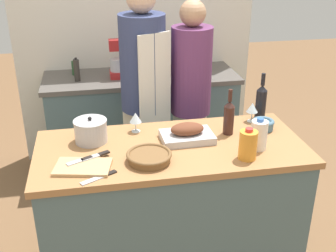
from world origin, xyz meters
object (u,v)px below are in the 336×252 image
object	(u,v)px
condiment_bottle_short	(75,68)
knife_bread	(96,155)
wine_glass_right	(252,108)
condiment_bottle_tall	(77,70)
wicker_basket	(149,157)
person_cook_guest	(191,97)
knife_paring	(81,160)
milk_jug	(259,135)
wine_bottle_dark	(229,117)
knife_chef	(100,177)
wine_bottle_green	(261,101)
stand_mixer	(120,62)
wine_glass_left	(135,118)
roasting_pan	(187,134)
cutting_board	(83,167)
mixing_bowl	(263,124)
condiment_bottle_extra	(207,60)
juice_jug	(248,145)
stock_pot	(91,131)
person_cook_aproned	(144,92)

from	to	relation	value
condiment_bottle_short	knife_bread	bearing A→B (deg)	-85.27
wine_glass_right	condiment_bottle_tall	size ratio (longest dim) A/B	0.65
wicker_basket	person_cook_guest	size ratio (longest dim) A/B	0.15
knife_paring	milk_jug	bearing A→B (deg)	-0.45
wine_bottle_dark	knife_chef	world-z (taller)	wine_bottle_dark
wine_bottle_green	stand_mixer	size ratio (longest dim) A/B	0.93
wine_glass_left	stand_mixer	bearing A→B (deg)	89.97
wine_bottle_green	wine_glass_left	xyz separation A→B (m)	(-0.85, -0.07, -0.03)
roasting_pan	wine_bottle_green	world-z (taller)	wine_bottle_green
roasting_pan	milk_jug	size ratio (longest dim) A/B	1.67
wine_bottle_green	knife_chef	size ratio (longest dim) A/B	1.61
roasting_pan	cutting_board	size ratio (longest dim) A/B	0.97
wine_bottle_green	person_cook_guest	bearing A→B (deg)	127.94
wine_bottle_green	mixing_bowl	bearing A→B (deg)	-106.06
milk_jug	condiment_bottle_short	size ratio (longest dim) A/B	1.35
wine_bottle_dark	stand_mixer	bearing A→B (deg)	113.77
wine_bottle_dark	knife_chef	xyz separation A→B (m)	(-0.81, -0.38, -0.11)
wine_glass_right	knife_bread	size ratio (longest dim) A/B	0.80
condiment_bottle_short	condiment_bottle_extra	size ratio (longest dim) A/B	0.69
wicker_basket	mixing_bowl	world-z (taller)	mixing_bowl
wine_bottle_green	stand_mixer	world-z (taller)	stand_mixer
wicker_basket	juice_jug	xyz separation A→B (m)	(0.54, -0.07, 0.06)
mixing_bowl	knife_chef	size ratio (longest dim) A/B	0.73
milk_jug	wine_bottle_dark	bearing A→B (deg)	115.69
wine_bottle_dark	knife_chef	distance (m)	0.90
knife_paring	knife_bread	bearing A→B (deg)	24.82
juice_jug	knife_paring	bearing A→B (deg)	173.26
wine_glass_left	wine_glass_right	distance (m)	0.77
wicker_basket	person_cook_guest	bearing A→B (deg)	63.77
mixing_bowl	juice_jug	size ratio (longest dim) A/B	0.77
roasting_pan	knife_bread	distance (m)	0.56
roasting_pan	condiment_bottle_short	size ratio (longest dim) A/B	2.26
condiment_bottle_extra	condiment_bottle_tall	bearing A→B (deg)	-174.72
wine_glass_left	condiment_bottle_short	distance (m)	1.35
stock_pot	wine_bottle_dark	size ratio (longest dim) A/B	0.68
wine_glass_left	milk_jug	bearing A→B (deg)	-28.27
roasting_pan	knife_chef	size ratio (longest dim) A/B	1.64
stock_pot	condiment_bottle_tall	xyz separation A→B (m)	(-0.09, 1.20, 0.02)
condiment_bottle_extra	person_cook_aproned	bearing A→B (deg)	-134.53
knife_bread	person_cook_aproned	xyz separation A→B (m)	(0.38, 0.85, 0.04)
juice_jug	condiment_bottle_tall	size ratio (longest dim) A/B	0.90
milk_jug	stock_pot	bearing A→B (deg)	164.01
condiment_bottle_tall	condiment_bottle_extra	bearing A→B (deg)	5.28
knife_chef	cutting_board	bearing A→B (deg)	128.07
mixing_bowl	wine_glass_left	bearing A→B (deg)	171.81
wine_bottle_green	wine_bottle_dark	world-z (taller)	wine_bottle_green
stock_pot	knife_chef	xyz separation A→B (m)	(0.03, -0.43, -0.07)
knife_bread	wine_bottle_dark	bearing A→B (deg)	12.19
roasting_pan	condiment_bottle_tall	world-z (taller)	condiment_bottle_tall
cutting_board	person_cook_aproned	world-z (taller)	person_cook_aproned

